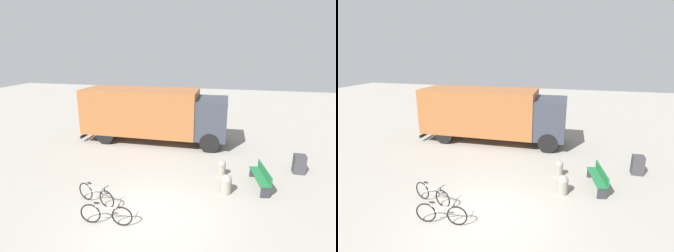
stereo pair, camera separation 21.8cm
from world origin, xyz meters
The scene contains 8 objects.
ground_plane centered at (0.00, 0.00, 0.00)m, with size 60.00×60.00×0.00m, color gray.
delivery_truck centered at (-2.05, 7.23, 1.75)m, with size 8.44×2.59×3.09m.
park_bench centered at (3.72, 2.92, 0.46)m, with size 0.70×1.83×0.81m.
bicycle_near centered at (-2.10, 0.31, 0.36)m, with size 1.63×0.63×0.75m.
bicycle_middle centered at (-1.23, -0.67, 0.36)m, with size 1.69×0.44×0.75m.
bollard_near_bench centered at (2.37, 2.11, 0.40)m, with size 0.44×0.44×0.76m.
bollard_far_bench centered at (2.15, 3.56, 0.37)m, with size 0.35×0.35×0.69m.
utility_box centered at (5.47, 4.58, 0.43)m, with size 0.48×0.44×0.85m.
Camera 1 is at (2.28, -7.08, 5.28)m, focal length 28.00 mm.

